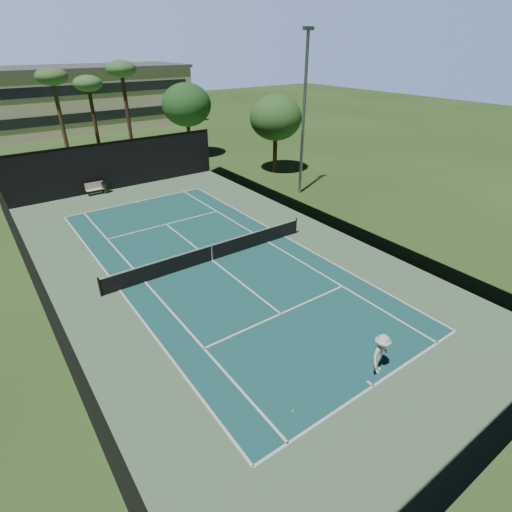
{
  "coord_description": "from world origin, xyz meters",
  "views": [
    {
      "loc": [
        -9.81,
        -18.07,
        11.32
      ],
      "look_at": [
        1.0,
        -3.0,
        1.3
      ],
      "focal_mm": 28.0,
      "sensor_mm": 36.0,
      "label": 1
    }
  ],
  "objects_px": {
    "tennis_ball_c": "(205,246)",
    "park_bench": "(95,188)",
    "trash_bin": "(105,187)",
    "tennis_ball_a": "(293,411)",
    "tennis_ball_d": "(104,254)",
    "tennis_ball_b": "(192,242)",
    "player": "(381,354)",
    "tennis_net": "(212,252)"
  },
  "relations": [
    {
      "from": "tennis_net",
      "to": "tennis_ball_d",
      "type": "xyz_separation_m",
      "value": [
        -4.94,
        4.4,
        -0.52
      ]
    },
    {
      "from": "trash_bin",
      "to": "tennis_ball_a",
      "type": "bearing_deg",
      "value": -93.99
    },
    {
      "from": "tennis_ball_a",
      "to": "tennis_ball_d",
      "type": "distance_m",
      "value": 15.51
    },
    {
      "from": "tennis_ball_b",
      "to": "park_bench",
      "type": "height_order",
      "value": "park_bench"
    },
    {
      "from": "park_bench",
      "to": "trash_bin",
      "type": "xyz_separation_m",
      "value": [
        0.81,
        -0.11,
        -0.07
      ]
    },
    {
      "from": "tennis_ball_b",
      "to": "tennis_ball_d",
      "type": "xyz_separation_m",
      "value": [
        -5.04,
        1.63,
        -0.0
      ]
    },
    {
      "from": "player",
      "to": "tennis_ball_d",
      "type": "height_order",
      "value": "player"
    },
    {
      "from": "tennis_ball_d",
      "to": "park_bench",
      "type": "bearing_deg",
      "value": 75.95
    },
    {
      "from": "tennis_ball_c",
      "to": "park_bench",
      "type": "height_order",
      "value": "park_bench"
    },
    {
      "from": "tennis_ball_b",
      "to": "tennis_ball_a",
      "type": "bearing_deg",
      "value": -103.37
    },
    {
      "from": "tennis_net",
      "to": "tennis_ball_a",
      "type": "relative_size",
      "value": 193.26
    },
    {
      "from": "tennis_ball_a",
      "to": "tennis_ball_c",
      "type": "relative_size",
      "value": 0.88
    },
    {
      "from": "tennis_net",
      "to": "player",
      "type": "xyz_separation_m",
      "value": [
        0.78,
        -11.44,
        0.3
      ]
    },
    {
      "from": "tennis_ball_c",
      "to": "park_bench",
      "type": "distance_m",
      "value": 14.0
    },
    {
      "from": "player",
      "to": "trash_bin",
      "type": "bearing_deg",
      "value": 77.88
    },
    {
      "from": "tennis_ball_a",
      "to": "park_bench",
      "type": "height_order",
      "value": "park_bench"
    },
    {
      "from": "tennis_net",
      "to": "tennis_ball_c",
      "type": "xyz_separation_m",
      "value": [
        0.58,
        1.87,
        -0.52
      ]
    },
    {
      "from": "player",
      "to": "tennis_ball_a",
      "type": "distance_m",
      "value": 4.07
    },
    {
      "from": "tennis_ball_a",
      "to": "park_bench",
      "type": "distance_m",
      "value": 26.64
    },
    {
      "from": "tennis_net",
      "to": "tennis_ball_a",
      "type": "xyz_separation_m",
      "value": [
        -3.18,
        -11.02,
        -0.52
      ]
    },
    {
      "from": "player",
      "to": "tennis_ball_a",
      "type": "relative_size",
      "value": 25.73
    },
    {
      "from": "trash_bin",
      "to": "player",
      "type": "bearing_deg",
      "value": -85.52
    },
    {
      "from": "tennis_ball_d",
      "to": "park_bench",
      "type": "xyz_separation_m",
      "value": [
        2.8,
        11.2,
        0.51
      ]
    },
    {
      "from": "player",
      "to": "tennis_ball_c",
      "type": "xyz_separation_m",
      "value": [
        -0.2,
        13.31,
        -0.82
      ]
    },
    {
      "from": "tennis_net",
      "to": "trash_bin",
      "type": "distance_m",
      "value": 15.55
    },
    {
      "from": "trash_bin",
      "to": "tennis_ball_d",
      "type": "bearing_deg",
      "value": -108.03
    },
    {
      "from": "tennis_ball_b",
      "to": "park_bench",
      "type": "xyz_separation_m",
      "value": [
        -2.24,
        12.83,
        0.51
      ]
    },
    {
      "from": "tennis_ball_c",
      "to": "trash_bin",
      "type": "bearing_deg",
      "value": 97.97
    },
    {
      "from": "tennis_ball_c",
      "to": "tennis_ball_a",
      "type": "bearing_deg",
      "value": -106.25
    },
    {
      "from": "tennis_ball_a",
      "to": "trash_bin",
      "type": "xyz_separation_m",
      "value": [
        1.85,
        26.51,
        0.45
      ]
    },
    {
      "from": "tennis_ball_b",
      "to": "park_bench",
      "type": "bearing_deg",
      "value": 99.88
    },
    {
      "from": "tennis_ball_a",
      "to": "tennis_ball_b",
      "type": "bearing_deg",
      "value": 76.63
    },
    {
      "from": "tennis_ball_a",
      "to": "tennis_net",
      "type": "bearing_deg",
      "value": 73.92
    },
    {
      "from": "tennis_ball_b",
      "to": "tennis_ball_c",
      "type": "bearing_deg",
      "value": -61.76
    },
    {
      "from": "tennis_net",
      "to": "park_bench",
      "type": "relative_size",
      "value": 8.6
    },
    {
      "from": "tennis_ball_a",
      "to": "park_bench",
      "type": "relative_size",
      "value": 0.04
    },
    {
      "from": "player",
      "to": "tennis_ball_b",
      "type": "height_order",
      "value": "player"
    },
    {
      "from": "tennis_ball_b",
      "to": "tennis_ball_c",
      "type": "relative_size",
      "value": 0.95
    },
    {
      "from": "player",
      "to": "tennis_ball_a",
      "type": "height_order",
      "value": "player"
    },
    {
      "from": "tennis_ball_b",
      "to": "tennis_ball_d",
      "type": "distance_m",
      "value": 5.29
    },
    {
      "from": "tennis_ball_b",
      "to": "tennis_ball_c",
      "type": "height_order",
      "value": "tennis_ball_c"
    },
    {
      "from": "tennis_net",
      "to": "park_bench",
      "type": "xyz_separation_m",
      "value": [
        -2.14,
        15.6,
        -0.01
      ]
    }
  ]
}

